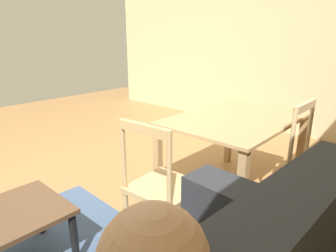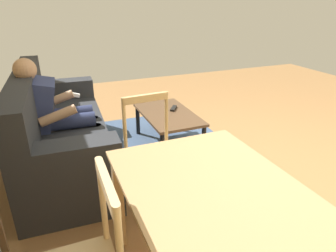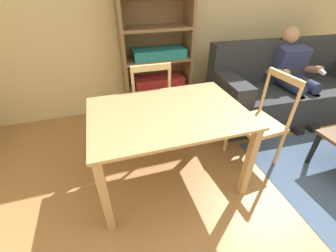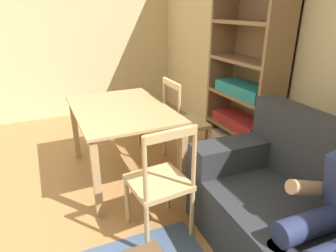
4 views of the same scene
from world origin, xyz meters
name	(u,v)px [view 1 (image 1 of 4)]	position (x,y,z in m)	size (l,w,h in m)	color
ground_plane	(74,186)	(0.00, 0.00, 0.00)	(8.35, 8.35, 0.00)	#9E7042
wall_side	(240,47)	(-3.17, 0.00, 1.26)	(0.12, 5.58, 2.51)	#C8B586
dining_table	(236,129)	(-0.95, 1.22, 0.64)	(1.29, 0.90, 0.75)	tan
dining_chair_near_wall	(318,170)	(-0.95, 1.94, 0.46)	(0.42, 0.42, 0.96)	#D1B27F
dining_chair_facing_couch	(161,188)	(0.02, 1.22, 0.45)	(0.45, 0.45, 0.94)	tan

